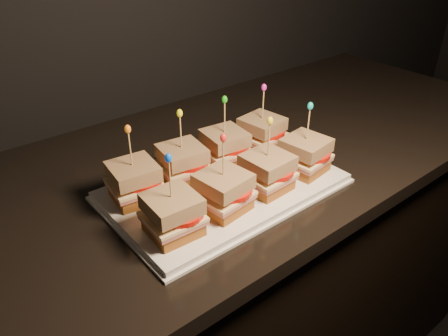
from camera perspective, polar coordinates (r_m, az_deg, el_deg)
granite_slab at (r=0.95m, az=-11.79°, el=-3.67°), size 2.33×0.72×0.04m
platter at (r=0.91m, az=0.00°, el=-2.48°), size 0.47×0.29×0.02m
platter_rim at (r=0.92m, az=0.00°, el=-2.79°), size 0.48×0.30×0.01m
sandwich_0_bread_bot at (r=0.88m, az=-11.46°, el=-3.21°), size 0.09×0.09×0.02m
sandwich_0_ham at (r=0.87m, az=-11.57°, el=-2.35°), size 0.10×0.10×0.01m
sandwich_0_cheese at (r=0.86m, az=-11.61°, el=-1.96°), size 0.10×0.10×0.01m
sandwich_0_tomato at (r=0.86m, az=-10.77°, el=-1.44°), size 0.08×0.08×0.01m
sandwich_0_bread_top at (r=0.85m, az=-11.80°, el=-0.46°), size 0.10×0.10×0.03m
sandwich_0_pick at (r=0.83m, az=-12.12°, el=2.18°), size 0.00×0.00×0.09m
sandwich_0_frill at (r=0.81m, az=-12.47°, el=4.98°), size 0.01×0.01×0.02m
sandwich_1_bread_bot at (r=0.92m, az=-5.37°, el=-0.79°), size 0.09×0.09×0.02m
sandwich_1_ham at (r=0.91m, az=-5.42°, el=0.04°), size 0.10×0.10×0.01m
sandwich_1_cheese at (r=0.91m, az=-5.44°, el=0.42°), size 0.11×0.10×0.01m
sandwich_1_tomato at (r=0.91m, az=-4.62°, el=0.92°), size 0.08×0.08×0.01m
sandwich_1_bread_top at (r=0.90m, az=-5.52°, el=1.89°), size 0.10×0.10×0.03m
sandwich_1_pick at (r=0.88m, az=-5.66°, el=4.44°), size 0.00×0.00×0.09m
sandwich_1_frill at (r=0.86m, az=-5.82°, el=7.13°), size 0.01×0.01×0.02m
sandwich_2_bread_bot at (r=0.98m, az=0.08°, el=1.38°), size 0.09×0.09×0.02m
sandwich_2_ham at (r=0.97m, az=0.08°, el=2.18°), size 0.10×0.10×0.01m
sandwich_2_cheese at (r=0.97m, az=0.08°, el=2.54°), size 0.10×0.10×0.01m
sandwich_2_tomato at (r=0.97m, az=0.86°, el=3.02°), size 0.08×0.08×0.01m
sandwich_2_bread_top at (r=0.95m, az=0.08°, el=3.95°), size 0.10×0.10×0.03m
sandwich_2_pick at (r=0.93m, az=0.08°, el=6.39°), size 0.00×0.00×0.09m
sandwich_2_frill at (r=0.92m, az=0.08°, el=8.94°), size 0.01×0.01×0.02m
sandwich_3_bread_bot at (r=1.04m, az=4.89°, el=3.28°), size 0.09×0.09×0.02m
sandwich_3_ham at (r=1.04m, az=4.93°, el=4.05°), size 0.10×0.10×0.01m
sandwich_3_cheese at (r=1.03m, az=4.94°, el=4.39°), size 0.11×0.10×0.01m
sandwich_3_tomato at (r=1.03m, az=5.68°, el=4.83°), size 0.08×0.08×0.01m
sandwich_3_bread_top at (r=1.02m, az=5.01°, el=5.73°), size 0.10×0.10×0.03m
sandwich_3_pick at (r=1.00m, az=5.12°, el=8.03°), size 0.00×0.00×0.09m
sandwich_3_frill at (r=0.99m, az=5.25°, el=10.44°), size 0.01×0.01×0.02m
sandwich_4_bread_bot at (r=0.78m, az=-6.61°, el=-7.62°), size 0.09×0.09×0.02m
sandwich_4_ham at (r=0.77m, az=-6.68°, el=-6.70°), size 0.10×0.09×0.01m
sandwich_4_cheese at (r=0.76m, az=-6.71°, el=-6.29°), size 0.10×0.10×0.01m
sandwich_4_tomato at (r=0.76m, az=-5.74°, el=-5.72°), size 0.08×0.08×0.01m
sandwich_4_bread_top at (r=0.75m, az=-6.83°, el=-4.67°), size 0.09×0.09×0.03m
sandwich_4_pick at (r=0.72m, az=-7.05°, el=-1.79°), size 0.00×0.00×0.09m
sandwich_4_frill at (r=0.70m, az=-7.28°, el=1.30°), size 0.01×0.01×0.02m
sandwich_5_bread_bot at (r=0.83m, az=-0.09°, el=-4.63°), size 0.09×0.09×0.02m
sandwich_5_ham at (r=0.82m, az=-0.09°, el=-3.74°), size 0.10×0.10×0.01m
sandwich_5_cheese at (r=0.82m, az=-0.09°, el=-3.33°), size 0.10×0.10×0.01m
sandwich_5_tomato at (r=0.81m, az=0.83°, el=-2.78°), size 0.08×0.08×0.01m
sandwich_5_bread_top at (r=0.80m, az=-0.09°, el=-1.76°), size 0.10×0.10×0.03m
sandwich_5_pick at (r=0.78m, az=-0.10°, el=1.00°), size 0.00×0.00×0.09m
sandwich_5_frill at (r=0.76m, az=-0.10°, el=3.95°), size 0.01×0.01×0.02m
sandwich_6_bread_bot at (r=0.89m, az=5.55°, el=-1.97°), size 0.09×0.09×0.02m
sandwich_6_ham at (r=0.88m, az=5.60°, el=-1.12°), size 0.10×0.09×0.01m
sandwich_6_cheese at (r=0.88m, az=5.62°, el=-0.73°), size 0.10×0.10×0.01m
sandwich_6_tomato at (r=0.88m, az=6.48°, el=-0.22°), size 0.08×0.08×0.01m
sandwich_6_bread_top at (r=0.87m, az=5.71°, el=0.77°), size 0.09×0.09×0.03m
sandwich_6_pick at (r=0.84m, az=5.86°, el=3.38°), size 0.00×0.00×0.09m
sandwich_6_frill at (r=0.82m, az=6.03°, el=6.15°), size 0.01×0.01×0.02m
sandwich_7_bread_bot at (r=0.96m, az=10.38°, el=0.33°), size 0.09×0.09×0.02m
sandwich_7_ham at (r=0.96m, az=10.47°, el=1.14°), size 0.10×0.10×0.01m
sandwich_7_cheese at (r=0.95m, az=10.51°, el=1.51°), size 0.11×0.10×0.01m
sandwich_7_tomato at (r=0.95m, az=11.30°, el=1.98°), size 0.08×0.08×0.01m
sandwich_7_bread_top at (r=0.94m, az=10.66°, el=2.92°), size 0.10×0.10×0.03m
sandwich_7_pick at (r=0.92m, az=10.93°, el=5.37°), size 0.00×0.00×0.09m
sandwich_7_frill at (r=0.90m, az=11.21°, el=7.95°), size 0.01×0.01×0.02m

